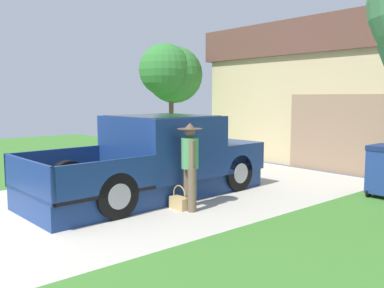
% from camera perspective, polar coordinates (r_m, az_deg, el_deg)
% --- Properties ---
extents(pickup_truck, '(2.33, 5.17, 1.68)m').
position_cam_1_polar(pickup_truck, '(8.84, -4.16, -2.09)').
color(pickup_truck, navy).
rests_on(pickup_truck, ground).
extents(person_with_hat, '(0.47, 0.46, 1.60)m').
position_cam_1_polar(person_with_hat, '(7.57, -0.29, -2.53)').
color(person_with_hat, brown).
rests_on(person_with_hat, ground).
extents(handbag, '(0.39, 0.19, 0.45)m').
position_cam_1_polar(handbag, '(7.71, -1.75, -8.00)').
color(handbag, tan).
rests_on(handbag, ground).
extents(front_yard_tree, '(2.02, 2.41, 3.92)m').
position_cam_1_polar(front_yard_tree, '(14.96, -2.93, 9.87)').
color(front_yard_tree, brown).
rests_on(front_yard_tree, ground).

